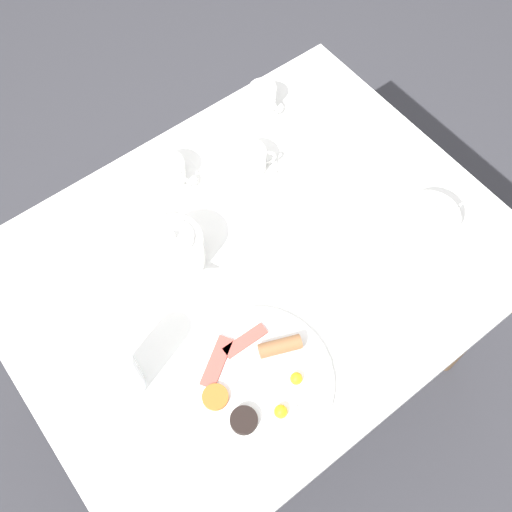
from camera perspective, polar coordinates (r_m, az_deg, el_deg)
name	(u,v)px	position (r m, az deg, el deg)	size (l,w,h in m)	color
ground_plane	(256,366)	(1.99, 0.00, -10.45)	(8.00, 8.00, 0.00)	#333338
table	(256,276)	(1.38, 0.00, -1.90)	(0.85, 1.09, 0.74)	white
breakfast_plate	(255,381)	(1.20, -0.05, -11.78)	(0.32, 0.32, 0.04)	white
teapot_near	(426,225)	(1.35, 15.88, 2.83)	(0.12, 0.21, 0.12)	white
teapot_far	(175,249)	(1.28, -7.74, 0.66)	(0.21, 0.12, 0.12)	white
teacup_with_saucer_left	(167,173)	(1.42, -8.50, 7.78)	(0.14, 0.14, 0.06)	white
teacup_with_saucer_right	(247,161)	(1.42, -0.82, 9.00)	(0.14, 0.14, 0.06)	white
water_glass_tall	(121,374)	(1.16, -12.75, -10.87)	(0.07, 0.07, 0.15)	white
creamer_jug	(263,97)	(1.54, 0.66, 14.87)	(0.09, 0.07, 0.07)	white
fork_by_plate	(327,190)	(1.41, 6.81, 6.22)	(0.09, 0.17, 0.00)	silver
knife_by_plate	(64,292)	(1.34, -17.84, -3.29)	(0.18, 0.12, 0.00)	silver
spoon_for_tea	(298,259)	(1.31, 3.99, -0.31)	(0.03, 0.15, 0.00)	silver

